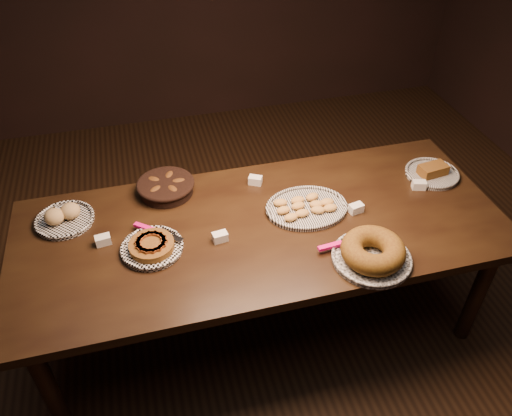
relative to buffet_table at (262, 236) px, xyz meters
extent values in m
plane|color=black|center=(0.00, 0.00, -0.68)|extent=(5.00, 5.00, 0.00)
cube|color=black|center=(0.00, 0.00, 0.05)|extent=(2.40, 1.00, 0.05)
cylinder|color=black|center=(-1.08, -0.38, -0.33)|extent=(0.08, 0.08, 0.70)
cylinder|color=black|center=(1.08, -0.38, -0.33)|extent=(0.08, 0.08, 0.70)
cylinder|color=black|center=(-1.08, 0.38, -0.33)|extent=(0.08, 0.08, 0.70)
cylinder|color=black|center=(1.08, 0.38, -0.33)|extent=(0.08, 0.08, 0.70)
torus|color=white|center=(-0.54, -0.04, 0.09)|extent=(0.29, 0.29, 0.02)
cylinder|color=#4E2D0F|center=(-0.54, -0.04, 0.10)|extent=(0.24, 0.24, 0.03)
cube|color=#5D2810|center=(-0.48, -0.05, 0.12)|extent=(0.03, 0.07, 0.01)
cube|color=#5D2810|center=(-0.48, -0.02, 0.12)|extent=(0.04, 0.07, 0.01)
cube|color=#5D2810|center=(-0.50, 0.00, 0.12)|extent=(0.06, 0.07, 0.01)
cube|color=#5D2810|center=(-0.52, 0.01, 0.12)|extent=(0.07, 0.05, 0.01)
cube|color=#5D2810|center=(-0.54, 0.02, 0.12)|extent=(0.07, 0.02, 0.01)
cube|color=#5D2810|center=(-0.57, 0.01, 0.12)|extent=(0.07, 0.05, 0.01)
cube|color=#5D2810|center=(-0.58, -0.01, 0.12)|extent=(0.06, 0.07, 0.01)
cube|color=#5D2810|center=(-0.59, -0.03, 0.12)|extent=(0.03, 0.07, 0.01)
cube|color=#5D2810|center=(-0.59, -0.06, 0.12)|extent=(0.04, 0.07, 0.01)
cube|color=#5D2810|center=(-0.58, -0.08, 0.12)|extent=(0.06, 0.07, 0.01)
cube|color=#5D2810|center=(-0.56, -0.09, 0.12)|extent=(0.07, 0.05, 0.01)
cube|color=#5D2810|center=(-0.54, -0.10, 0.12)|extent=(0.07, 0.02, 0.01)
cube|color=#5D2810|center=(-0.51, -0.09, 0.12)|extent=(0.07, 0.05, 0.01)
cube|color=#5D2810|center=(-0.49, -0.07, 0.12)|extent=(0.06, 0.07, 0.01)
cube|color=#FF0C86|center=(-0.56, 0.09, 0.10)|extent=(0.11, 0.09, 0.02)
cube|color=silver|center=(-0.46, 0.01, 0.10)|extent=(0.14, 0.12, 0.00)
torus|color=black|center=(0.25, 0.05, 0.09)|extent=(0.34, 0.34, 0.02)
ellipsoid|color=#A1682E|center=(0.14, -0.02, 0.10)|extent=(0.08, 0.06, 0.04)
ellipsoid|color=#A1682E|center=(0.20, 0.00, 0.10)|extent=(0.07, 0.05, 0.04)
ellipsoid|color=#A1682E|center=(0.29, 0.01, 0.10)|extent=(0.08, 0.07, 0.04)
ellipsoid|color=#A1682E|center=(0.35, 0.00, 0.10)|extent=(0.07, 0.05, 0.04)
ellipsoid|color=#A1682E|center=(0.12, 0.05, 0.10)|extent=(0.08, 0.06, 0.04)
ellipsoid|color=#A1682E|center=(0.20, 0.06, 0.10)|extent=(0.08, 0.06, 0.04)
ellipsoid|color=#A1682E|center=(0.30, 0.05, 0.10)|extent=(0.08, 0.06, 0.04)
ellipsoid|color=#A1682E|center=(0.35, 0.05, 0.10)|extent=(0.07, 0.05, 0.04)
ellipsoid|color=#A1682E|center=(0.12, 0.11, 0.10)|extent=(0.08, 0.06, 0.04)
ellipsoid|color=#A1682E|center=(0.22, 0.10, 0.10)|extent=(0.07, 0.05, 0.04)
ellipsoid|color=#A1682E|center=(0.30, 0.11, 0.10)|extent=(0.08, 0.07, 0.04)
torus|color=black|center=(0.41, -0.36, 0.09)|extent=(0.36, 0.36, 0.02)
torus|color=brown|center=(0.41, -0.36, 0.14)|extent=(0.38, 0.38, 0.10)
cube|color=#FF0C86|center=(0.25, -0.25, 0.10)|extent=(0.12, 0.04, 0.02)
cube|color=silver|center=(0.38, -0.24, 0.10)|extent=(0.15, 0.05, 0.00)
cylinder|color=black|center=(-0.42, 0.37, 0.11)|extent=(0.31, 0.31, 0.07)
torus|color=black|center=(-0.42, 0.37, 0.13)|extent=(0.30, 0.30, 0.02)
ellipsoid|color=black|center=(-0.35, 0.37, 0.13)|extent=(0.09, 0.05, 0.04)
ellipsoid|color=black|center=(-0.39, 0.44, 0.13)|extent=(0.08, 0.10, 0.04)
ellipsoid|color=black|center=(-0.48, 0.42, 0.13)|extent=(0.10, 0.10, 0.04)
ellipsoid|color=black|center=(-0.48, 0.33, 0.13)|extent=(0.10, 0.09, 0.04)
ellipsoid|color=black|center=(-0.39, 0.31, 0.13)|extent=(0.08, 0.10, 0.04)
torus|color=white|center=(-0.93, 0.27, 0.09)|extent=(0.29, 0.29, 0.02)
ellipsoid|color=olive|center=(-0.97, 0.26, 0.12)|extent=(0.10, 0.10, 0.08)
ellipsoid|color=olive|center=(-0.90, 0.28, 0.12)|extent=(0.10, 0.10, 0.08)
torus|color=black|center=(1.01, 0.16, 0.09)|extent=(0.29, 0.29, 0.02)
cube|color=#4E2D0F|center=(1.01, 0.16, 0.11)|extent=(0.16, 0.11, 0.05)
cube|color=white|center=(-0.22, -0.06, 0.10)|extent=(0.08, 0.05, 0.04)
cube|color=white|center=(0.05, 0.33, 0.10)|extent=(0.08, 0.07, 0.04)
cube|color=white|center=(0.48, -0.02, 0.10)|extent=(0.08, 0.06, 0.04)
cube|color=white|center=(-0.75, 0.06, 0.10)|extent=(0.08, 0.05, 0.04)
cube|color=white|center=(0.89, 0.07, 0.10)|extent=(0.08, 0.06, 0.04)
camera|label=1|loc=(-0.49, -1.76, 1.70)|focal=35.00mm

